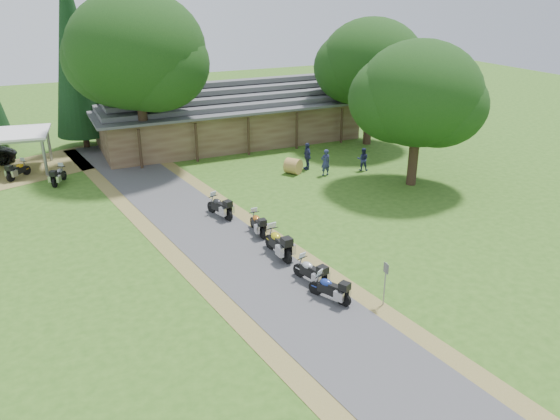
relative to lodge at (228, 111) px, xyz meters
name	(u,v)px	position (x,y,z in m)	size (l,w,h in m)	color
ground	(289,298)	(-6.00, -24.00, -2.45)	(120.00, 120.00, 0.00)	#305818
driveway	(242,259)	(-6.50, -20.00, -2.45)	(46.00, 46.00, 0.00)	#434345
lodge	(228,111)	(0.00, 0.00, 0.00)	(21.40, 9.40, 4.90)	brown
carport	(3,153)	(-16.60, -1.23, -1.11)	(6.19, 4.12, 2.68)	white
motorcycle_row_a	(330,287)	(-4.56, -24.84, -1.85)	(1.76, 0.57, 1.21)	navy
motorcycle_row_b	(310,270)	(-4.63, -23.29, -1.83)	(1.81, 0.59, 1.24)	#B6B9BE
motorcycle_row_c	(278,242)	(-4.83, -20.40, -1.72)	(2.13, 0.69, 1.46)	gold
motorcycle_row_d	(258,223)	(-4.75, -17.68, -1.84)	(1.77, 0.58, 1.21)	#B7601B
motorcycle_row_e	(219,206)	(-5.81, -14.78, -1.80)	(1.90, 0.62, 1.30)	black
motorcycle_carport_a	(18,169)	(-15.79, -3.14, -1.83)	(1.82, 0.59, 1.24)	#C48F0F
motorcycle_carport_b	(59,175)	(-13.45, -5.37, -1.84)	(1.78, 0.58, 1.22)	slate
person_a	(326,160)	(2.90, -11.05, -1.39)	(0.60, 0.43, 2.12)	navy
person_b	(363,157)	(5.74, -11.20, -1.52)	(0.53, 0.38, 1.87)	navy
person_c	(307,154)	(2.38, -9.39, -1.35)	(0.63, 0.45, 2.21)	navy
hay_bale	(293,166)	(1.10, -9.83, -1.93)	(1.05, 1.05, 0.96)	olive
sign_post	(385,284)	(-2.76, -26.04, -1.50)	(0.34, 0.06, 1.90)	gray
oak_lodge_left	(139,74)	(-7.46, -3.63, 3.88)	(9.15, 9.15, 12.67)	black
oak_lodge_right	(371,79)	(9.71, -5.64, 2.69)	(7.81, 7.81, 10.29)	black
oak_driveway	(418,112)	(7.05, -14.89, 2.23)	(7.52, 7.52, 9.37)	black
cedar_near	(74,55)	(-10.84, 2.71, 4.58)	(4.05, 4.05, 14.05)	black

